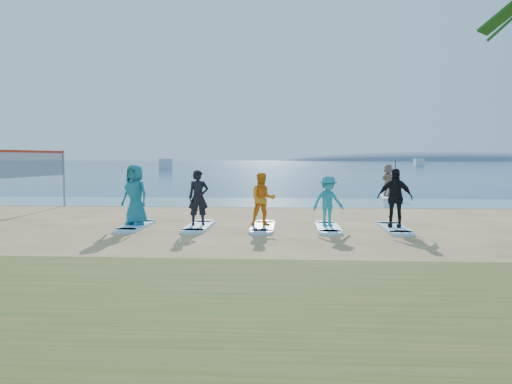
# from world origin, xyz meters

# --- Properties ---
(ground) EXTENTS (600.00, 600.00, 0.00)m
(ground) POSITION_xyz_m (0.00, 0.00, 0.00)
(ground) COLOR tan
(ground) RESTS_ON ground
(shallow_water) EXTENTS (600.00, 600.00, 0.00)m
(shallow_water) POSITION_xyz_m (0.00, 10.50, 0.01)
(shallow_water) COLOR teal
(shallow_water) RESTS_ON ground
(ocean) EXTENTS (600.00, 600.00, 0.00)m
(ocean) POSITION_xyz_m (0.00, 160.00, 0.01)
(ocean) COLOR navy
(ocean) RESTS_ON ground
(island_ridge) EXTENTS (220.00, 56.00, 18.00)m
(island_ridge) POSITION_xyz_m (95.00, 300.00, 0.00)
(island_ridge) COLOR slate
(island_ridge) RESTS_ON ground
(paddleboard) EXTENTS (1.11, 3.07, 0.12)m
(paddleboard) POSITION_xyz_m (5.04, 13.25, 0.06)
(paddleboard) COLOR silver
(paddleboard) RESTS_ON ground
(paddleboarder) EXTENTS (0.98, 1.65, 1.70)m
(paddleboarder) POSITION_xyz_m (5.04, 13.25, 0.97)
(paddleboarder) COLOR tan
(paddleboarder) RESTS_ON paddleboard
(boat_offshore_a) EXTENTS (3.97, 7.27, 1.97)m
(boat_offshore_a) POSITION_xyz_m (-23.21, 78.29, 0.00)
(boat_offshore_a) COLOR silver
(boat_offshore_a) RESTS_ON ground
(boat_offshore_b) EXTENTS (2.74, 6.09, 1.79)m
(boat_offshore_b) POSITION_xyz_m (33.25, 118.10, 0.00)
(boat_offshore_b) COLOR silver
(boat_offshore_b) RESTS_ON ground
(surfboard_0) EXTENTS (0.70, 2.20, 0.09)m
(surfboard_0) POSITION_xyz_m (-5.00, 1.63, 0.04)
(surfboard_0) COLOR #A4E1FF
(surfboard_0) RESTS_ON ground
(student_0) EXTENTS (1.08, 0.91, 1.87)m
(student_0) POSITION_xyz_m (-5.00, 1.63, 1.03)
(student_0) COLOR #1B6D82
(student_0) RESTS_ON surfboard_0
(surfboard_1) EXTENTS (0.70, 2.20, 0.09)m
(surfboard_1) POSITION_xyz_m (-3.01, 1.63, 0.04)
(surfboard_1) COLOR #A4E1FF
(surfboard_1) RESTS_ON ground
(student_1) EXTENTS (0.72, 0.58, 1.71)m
(student_1) POSITION_xyz_m (-3.01, 1.63, 0.94)
(student_1) COLOR black
(student_1) RESTS_ON surfboard_1
(surfboard_2) EXTENTS (0.70, 2.20, 0.09)m
(surfboard_2) POSITION_xyz_m (-1.02, 1.63, 0.04)
(surfboard_2) COLOR #A4E1FF
(surfboard_2) RESTS_ON ground
(student_2) EXTENTS (0.89, 0.75, 1.63)m
(student_2) POSITION_xyz_m (-1.02, 1.63, 0.91)
(student_2) COLOR orange
(student_2) RESTS_ON surfboard_2
(surfboard_3) EXTENTS (0.70, 2.20, 0.09)m
(surfboard_3) POSITION_xyz_m (0.97, 1.63, 0.04)
(surfboard_3) COLOR #A4E1FF
(surfboard_3) RESTS_ON ground
(student_3) EXTENTS (1.14, 0.90, 1.54)m
(student_3) POSITION_xyz_m (0.97, 1.63, 0.86)
(student_3) COLOR teal
(student_3) RESTS_ON surfboard_3
(surfboard_4) EXTENTS (0.70, 2.20, 0.09)m
(surfboard_4) POSITION_xyz_m (2.96, 1.63, 0.04)
(surfboard_4) COLOR #A4E1FF
(surfboard_4) RESTS_ON ground
(student_4) EXTENTS (1.12, 0.73, 1.76)m
(student_4) POSITION_xyz_m (2.96, 1.63, 0.97)
(student_4) COLOR black
(student_4) RESTS_ON surfboard_4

